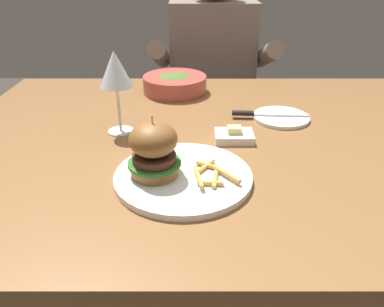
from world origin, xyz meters
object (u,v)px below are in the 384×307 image
object	(u,v)px
bread_plate	(280,117)
table_knife	(262,114)
soup_bowl	(174,83)
wine_glass	(114,71)
diner_person	(210,99)
burger_sandwich	(153,150)
butter_dish	(233,136)
main_plate	(182,177)

from	to	relation	value
bread_plate	table_knife	size ratio (longest dim) A/B	0.74
table_knife	soup_bowl	distance (m)	0.34
bread_plate	table_knife	world-z (taller)	table_knife
wine_glass	diner_person	distance (m)	0.86
bread_plate	burger_sandwich	bearing A→B (deg)	-135.24
bread_plate	butter_dish	bearing A→B (deg)	-136.95
bread_plate	soup_bowl	size ratio (longest dim) A/B	0.75
butter_dish	diner_person	distance (m)	0.82
burger_sandwich	soup_bowl	xyz separation A→B (m)	(0.02, 0.55, -0.04)
wine_glass	table_knife	bearing A→B (deg)	13.08
wine_glass	bread_plate	size ratio (longest dim) A/B	1.34
table_knife	soup_bowl	bearing A→B (deg)	137.70
main_plate	diner_person	xyz separation A→B (m)	(0.11, 0.98, -0.18)
bread_plate	butter_dish	size ratio (longest dim) A/B	1.66
bread_plate	diner_person	distance (m)	0.70
table_knife	main_plate	bearing A→B (deg)	-123.77
soup_bowl	wine_glass	bearing A→B (deg)	-111.57
burger_sandwich	diner_person	size ratio (longest dim) A/B	0.11
burger_sandwich	diner_person	xyz separation A→B (m)	(0.16, 0.98, -0.25)
burger_sandwich	soup_bowl	world-z (taller)	burger_sandwich
table_knife	diner_person	size ratio (longest dim) A/B	0.18
wine_glass	diner_person	bearing A→B (deg)	70.04
burger_sandwich	main_plate	bearing A→B (deg)	0.81
soup_bowl	burger_sandwich	bearing A→B (deg)	-91.82
diner_person	burger_sandwich	bearing A→B (deg)	-99.42
wine_glass	bread_plate	bearing A→B (deg)	11.21
burger_sandwich	table_knife	size ratio (longest dim) A/B	0.60
butter_dish	wine_glass	bearing A→B (deg)	170.23
butter_dish	soup_bowl	size ratio (longest dim) A/B	0.45
burger_sandwich	diner_person	distance (m)	1.02
wine_glass	soup_bowl	xyz separation A→B (m)	(0.13, 0.32, -0.13)
main_plate	burger_sandwich	distance (m)	0.08
table_knife	burger_sandwich	bearing A→B (deg)	-130.13
table_knife	soup_bowl	xyz separation A→B (m)	(-0.25, 0.23, 0.02)
wine_glass	soup_bowl	size ratio (longest dim) A/B	1.00
bread_plate	diner_person	xyz separation A→B (m)	(-0.16, 0.66, -0.18)
wine_glass	soup_bowl	distance (m)	0.37
table_knife	diner_person	distance (m)	0.69
burger_sandwich	butter_dish	world-z (taller)	burger_sandwich
burger_sandwich	butter_dish	bearing A→B (deg)	46.08
butter_dish	burger_sandwich	bearing A→B (deg)	-133.92
table_knife	wine_glass	bearing A→B (deg)	-166.92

